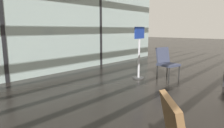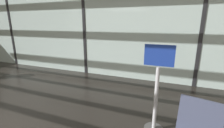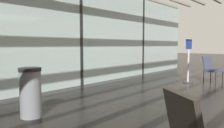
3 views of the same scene
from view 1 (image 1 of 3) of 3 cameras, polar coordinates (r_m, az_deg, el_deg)
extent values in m
cube|color=#A3B7B2|center=(5.76, -29.30, 11.02)|extent=(14.00, 0.08, 3.21)
cube|color=black|center=(5.76, -29.30, 11.02)|extent=(0.10, 0.12, 3.21)
cube|color=black|center=(7.70, -3.51, 11.66)|extent=(0.10, 0.12, 3.21)
cube|color=#33384C|center=(5.73, 15.92, -0.21)|extent=(0.58, 0.58, 0.06)
cube|color=#33384C|center=(5.83, 14.42, 2.52)|extent=(0.50, 0.26, 0.44)
cylinder|color=black|center=(5.48, 16.08, -2.96)|extent=(0.03, 0.03, 0.37)
cylinder|color=black|center=(5.81, 18.74, -2.39)|extent=(0.03, 0.03, 0.37)
cylinder|color=black|center=(5.75, 12.87, -2.22)|extent=(0.03, 0.03, 0.37)
cylinder|color=black|center=(6.06, 15.58, -1.72)|extent=(0.03, 0.03, 0.37)
cube|color=brown|center=(1.63, 17.36, -16.87)|extent=(0.46, 0.41, 0.44)
cylinder|color=#333333|center=(5.70, 7.62, -3.93)|extent=(0.32, 0.32, 0.03)
cylinder|color=#B2B2B7|center=(5.59, 7.75, 1.40)|extent=(0.06, 0.06, 1.10)
cube|color=navy|center=(5.53, 7.93, 8.90)|extent=(0.44, 0.03, 0.32)
camera|label=2|loc=(4.83, 33.83, 12.75)|focal=24.92mm
camera|label=3|loc=(2.53, -132.29, -9.76)|focal=35.01mm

